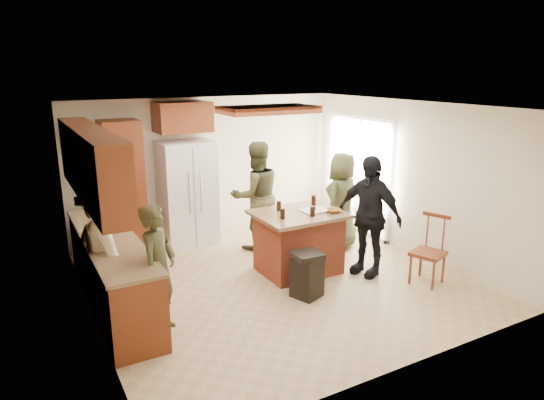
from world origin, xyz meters
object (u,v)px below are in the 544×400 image
person_front_left (159,270)px  spindle_chair (429,253)px  person_behind_left (256,196)px  kitchen_island (299,242)px  refrigerator (187,193)px  person_counter (106,250)px  trash_bin (307,274)px  person_side_right (369,216)px  person_behind_right (342,201)px

person_front_left → spindle_chair: size_ratio=1.56×
person_behind_left → kitchen_island: bearing=98.4°
person_behind_left → refrigerator: 1.22m
person_counter → spindle_chair: bearing=-122.9°
kitchen_island → trash_bin: kitchen_island is taller
refrigerator → kitchen_island: (1.01, -2.00, -0.43)m
person_behind_left → person_side_right: bearing=122.6°
trash_bin → person_front_left: bearing=178.1°
person_side_right → person_front_left: bearing=-104.9°
person_behind_right → person_side_right: size_ratio=0.91×
trash_bin → refrigerator: bearing=103.5°
kitchen_island → person_side_right: bearing=-32.3°
person_side_right → person_counter: 3.65m
person_counter → kitchen_island: 2.79m
person_counter → spindle_chair: person_counter is taller
person_behind_right → person_counter: person_counter is taller
trash_bin → kitchen_island: bearing=65.8°
person_front_left → person_behind_left: (2.23, 1.91, 0.14)m
person_behind_right → person_counter: (-3.96, -0.60, 0.05)m
person_side_right → kitchen_island: size_ratio=1.40×
person_counter → trash_bin: person_counter is taller
kitchen_island → person_behind_left: bearing=94.3°
refrigerator → spindle_chair: size_ratio=1.81×
person_front_left → trash_bin: (1.97, -0.07, -0.45)m
refrigerator → kitchen_island: size_ratio=1.41×
trash_bin → spindle_chair: spindle_chair is taller
kitchen_island → trash_bin: (-0.35, -0.77, -0.16)m
refrigerator → spindle_chair: refrigerator is taller
person_side_right → kitchen_island: 1.10m
person_behind_left → trash_bin: size_ratio=2.91×
person_counter → trash_bin: 2.58m
person_behind_right → trash_bin: size_ratio=2.60×
person_counter → person_side_right: bearing=-114.7°
trash_bin → spindle_chair: bearing=-15.1°
person_counter → kitchen_island: size_ratio=1.36×
person_counter → refrigerator: (1.74, 2.04, 0.03)m
refrigerator → kitchen_island: refrigerator is taller
person_front_left → person_behind_right: size_ratio=0.94×
person_behind_right → kitchen_island: size_ratio=1.28×
refrigerator → trash_bin: bearing=-76.5°
trash_bin → person_behind_left: bearing=82.6°
person_behind_left → kitchen_island: 1.29m
person_counter → person_front_left: bearing=-163.4°
kitchen_island → spindle_chair: bearing=-41.6°
person_front_left → refrigerator: size_ratio=0.86×
person_front_left → kitchen_island: bearing=-32.1°
kitchen_island → spindle_chair: spindle_chair is taller
person_side_right → person_counter: (-3.62, 0.50, -0.03)m
kitchen_island → trash_bin: size_ratio=2.03×
person_behind_right → spindle_chair: person_behind_right is taller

